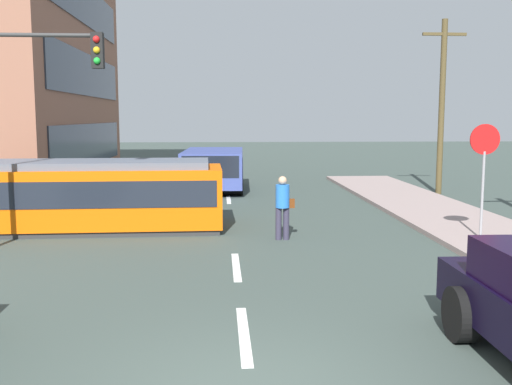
% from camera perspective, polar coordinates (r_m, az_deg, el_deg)
% --- Properties ---
extents(ground_plane, '(120.00, 120.00, 0.00)m').
position_cam_1_polar(ground_plane, '(16.74, -2.30, -3.74)').
color(ground_plane, '#3B4843').
extents(lane_stripe_1, '(0.16, 2.40, 0.01)m').
position_cam_1_polar(lane_stripe_1, '(9.02, -1.17, -13.43)').
color(lane_stripe_1, silver).
rests_on(lane_stripe_1, ground).
extents(lane_stripe_2, '(0.16, 2.40, 0.01)m').
position_cam_1_polar(lane_stripe_2, '(12.84, -1.91, -7.12)').
color(lane_stripe_2, silver).
rests_on(lane_stripe_2, ground).
extents(lane_stripe_3, '(0.16, 2.40, 0.01)m').
position_cam_1_polar(lane_stripe_3, '(23.15, -2.65, -0.66)').
color(lane_stripe_3, silver).
rests_on(lane_stripe_3, ground).
extents(lane_stripe_4, '(0.16, 2.40, 0.01)m').
position_cam_1_polar(lane_stripe_4, '(29.11, -2.83, 0.96)').
color(lane_stripe_4, silver).
rests_on(lane_stripe_4, ground).
extents(streetcar_tram, '(7.40, 2.71, 1.97)m').
position_cam_1_polar(streetcar_tram, '(17.45, -15.51, -0.16)').
color(streetcar_tram, '#E75A06').
rests_on(streetcar_tram, ground).
extents(city_bus, '(2.72, 5.54, 1.76)m').
position_cam_1_polar(city_bus, '(26.02, -4.07, 2.43)').
color(city_bus, '#3B4A92').
rests_on(city_bus, ground).
extents(pedestrian_crossing, '(0.50, 0.36, 1.67)m').
position_cam_1_polar(pedestrian_crossing, '(15.47, 2.58, -1.10)').
color(pedestrian_crossing, '#322E42').
rests_on(pedestrian_crossing, ground).
extents(stop_sign, '(0.76, 0.07, 2.88)m').
position_cam_1_polar(stop_sign, '(15.87, 21.04, 3.17)').
color(stop_sign, gray).
rests_on(stop_sign, sidewalk_curb_right).
extents(traffic_light_mast, '(2.91, 0.33, 5.31)m').
position_cam_1_polar(traffic_light_mast, '(15.34, -20.72, 8.74)').
color(traffic_light_mast, '#333333').
rests_on(traffic_light_mast, ground).
extents(utility_pole_mid, '(1.80, 0.24, 7.12)m').
position_cam_1_polar(utility_pole_mid, '(25.77, 17.39, 8.13)').
color(utility_pole_mid, '#4E4125').
rests_on(utility_pole_mid, ground).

